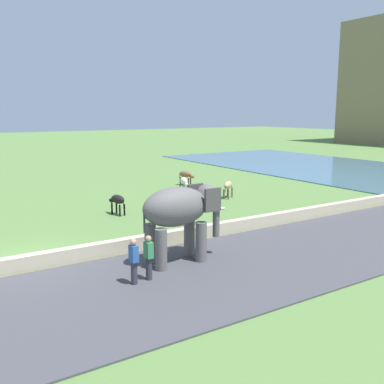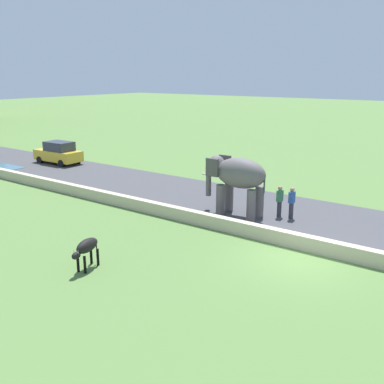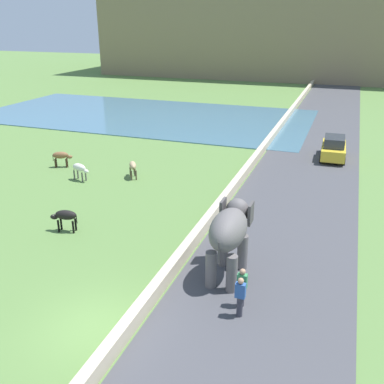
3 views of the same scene
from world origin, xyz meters
name	(u,v)px [view 3 (image 3 of 3)]	position (x,y,z in m)	size (l,w,h in m)	color
ground_plane	(96,328)	(0.00, 0.00, 0.00)	(220.00, 220.00, 0.00)	#567A3D
road_surface	(307,168)	(5.00, 20.00, 0.03)	(7.00, 120.00, 0.06)	#424247
barrier_wall	(248,167)	(1.20, 18.00, 0.31)	(0.40, 110.00, 0.62)	beige
lake	(143,115)	(-14.00, 32.57, 0.04)	(36.00, 18.00, 0.08)	#426B84
hill_distant	(286,14)	(-6.00, 77.80, 10.75)	(64.00, 28.00, 21.50)	#897556
elephant	(230,231)	(3.42, 4.77, 2.04)	(1.41, 3.47, 2.99)	#605B5B
person_beside_elephant	(242,287)	(4.45, 2.86, 0.87)	(0.36, 0.22, 1.63)	#33333D
person_trailing	(240,297)	(4.53, 2.27, 0.87)	(0.36, 0.22, 1.63)	#33333D
car_yellow	(334,148)	(6.58, 22.94, 0.90)	(1.90, 4.05, 1.80)	gold
cow_brown	(61,156)	(-11.61, 14.39, 0.84)	(1.40, 0.88, 1.15)	brown
cow_tan	(133,166)	(-5.76, 14.10, 0.84)	(1.04, 1.34, 1.15)	tan
cow_black	(65,216)	(-5.30, 5.90, 0.84)	(1.42, 0.65, 1.15)	black
cow_white	(80,168)	(-8.79, 12.46, 0.84)	(1.42, 0.71, 1.15)	silver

